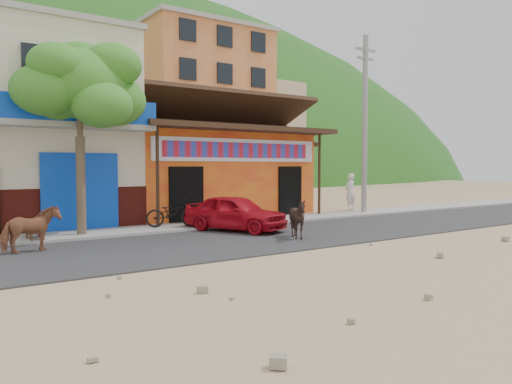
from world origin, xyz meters
TOP-DOWN VIEW (x-y plane):
  - ground at (0.00, 0.00)m, footprint 120.00×120.00m
  - road at (0.00, 2.50)m, footprint 60.00×5.00m
  - sidewalk at (0.00, 6.00)m, footprint 60.00×2.00m
  - dance_club at (2.00, 10.00)m, footprint 8.00×6.00m
  - cafe_building at (-5.50, 10.00)m, footprint 7.00×6.00m
  - apartment_front at (9.00, 24.00)m, footprint 9.00×9.00m
  - apartment_rear at (18.00, 30.00)m, footprint 8.00×8.00m
  - tree at (-4.60, 5.80)m, footprint 3.00×3.00m
  - utility_pole at (8.20, 6.00)m, footprint 0.24×0.24m
  - cow_tan at (-6.47, 3.63)m, footprint 1.49×0.94m
  - cow_dark at (0.59, 1.62)m, footprint 1.37×1.30m
  - red_car at (0.05, 4.26)m, footprint 2.77×3.85m
  - scooter at (-1.50, 5.84)m, footprint 1.93×1.16m
  - pedestrian at (8.00, 6.69)m, footprint 0.71×0.54m
  - cafe_chair_left at (-6.00, 5.30)m, footprint 0.41×0.41m
  - cafe_chair_right at (-6.00, 5.83)m, footprint 0.47×0.47m

SIDE VIEW (x-z plane):
  - ground at x=0.00m, z-range 0.00..0.00m
  - road at x=0.00m, z-range 0.00..0.04m
  - sidewalk at x=0.00m, z-range 0.00..0.12m
  - cafe_chair_left at x=-6.00m, z-range 0.12..0.98m
  - cafe_chair_right at x=-6.00m, z-range 0.12..1.01m
  - scooter at x=-1.50m, z-range 0.12..1.08m
  - cow_tan at x=-6.47m, z-range 0.04..1.20m
  - cow_dark at x=0.59m, z-range 0.04..1.24m
  - red_car at x=0.05m, z-range 0.04..1.26m
  - pedestrian at x=8.00m, z-range 0.12..1.87m
  - dance_club at x=2.00m, z-range 0.00..3.60m
  - tree at x=-4.60m, z-range 0.12..6.12m
  - cafe_building at x=-5.50m, z-range 0.00..7.00m
  - utility_pole at x=8.20m, z-range 0.12..8.12m
  - apartment_rear at x=18.00m, z-range 0.00..10.00m
  - apartment_front at x=9.00m, z-range 0.00..12.00m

